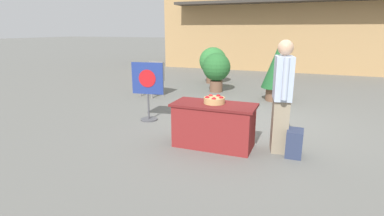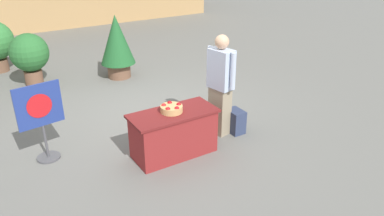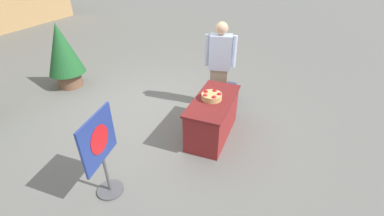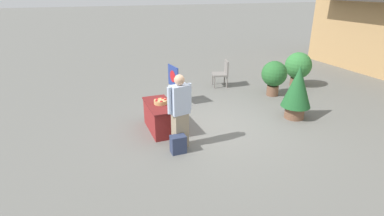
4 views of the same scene
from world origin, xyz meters
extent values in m
plane|color=slate|center=(0.00, 0.00, 0.00)|extent=(120.00, 120.00, 0.00)
cube|color=maroon|center=(-0.36, -1.45, 0.35)|extent=(1.28, 0.59, 0.70)
cube|color=maroon|center=(-0.36, -1.45, 0.72)|extent=(1.37, 0.63, 0.04)
cylinder|color=tan|center=(-0.37, -1.42, 0.79)|extent=(0.34, 0.34, 0.10)
sphere|color=#A30F14|center=(-0.25, -1.43, 0.83)|extent=(0.08, 0.08, 0.08)
sphere|color=#A30F14|center=(-0.34, -1.30, 0.83)|extent=(0.08, 0.08, 0.08)
sphere|color=red|center=(-0.46, -1.33, 0.83)|extent=(0.08, 0.08, 0.08)
sphere|color=red|center=(-0.47, -1.49, 0.83)|extent=(0.08, 0.08, 0.08)
sphere|color=red|center=(-0.34, -1.54, 0.83)|extent=(0.08, 0.08, 0.08)
cube|color=gray|center=(0.67, -1.25, 0.43)|extent=(0.30, 0.38, 0.85)
cube|color=silver|center=(0.67, -1.25, 1.19)|extent=(0.34, 0.46, 0.67)
sphere|color=tan|center=(0.67, -1.25, 1.65)|extent=(0.24, 0.24, 0.24)
cylinder|color=silver|center=(0.72, -1.50, 1.21)|extent=(0.09, 0.09, 0.62)
cylinder|color=silver|center=(0.62, -0.99, 1.21)|extent=(0.09, 0.09, 0.62)
cube|color=#2D3856|center=(0.92, -1.38, 0.21)|extent=(0.24, 0.34, 0.42)
cylinder|color=#4C4C51|center=(-2.12, -0.53, 0.01)|extent=(0.36, 0.36, 0.03)
cylinder|color=#4C4C51|center=(-2.12, -0.53, 0.31)|extent=(0.04, 0.04, 0.55)
cube|color=navy|center=(-2.12, -0.53, 0.91)|extent=(0.68, 0.13, 0.67)
cylinder|color=red|center=(-2.11, -0.55, 0.91)|extent=(0.37, 0.06, 0.37)
cylinder|color=brown|center=(0.24, 2.38, 0.18)|extent=(0.55, 0.55, 0.36)
cone|color=#1E5628|center=(0.24, 2.38, 0.95)|extent=(0.83, 0.83, 1.17)
cylinder|color=brown|center=(-1.65, 2.94, 0.17)|extent=(0.40, 0.40, 0.34)
sphere|color=#28662D|center=(-1.65, 2.94, 0.78)|extent=(0.87, 0.87, 0.87)
camera|label=1|loc=(1.02, -5.99, 1.91)|focal=28.00mm
camera|label=2|loc=(-2.83, -6.00, 3.21)|focal=35.00mm
camera|label=3|loc=(-3.98, -2.48, 2.87)|focal=24.00mm
camera|label=4|loc=(6.63, -3.21, 3.51)|focal=28.00mm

